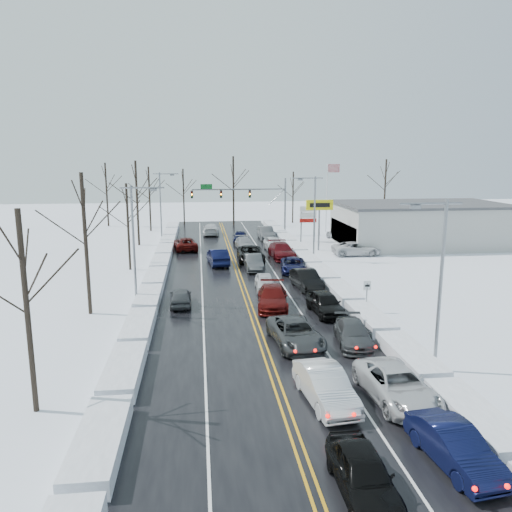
{
  "coord_description": "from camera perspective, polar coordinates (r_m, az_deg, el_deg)",
  "views": [
    {
      "loc": [
        -3.65,
        -41.3,
        11.12
      ],
      "look_at": [
        1.25,
        1.04,
        2.5
      ],
      "focal_mm": 35.0,
      "sensor_mm": 36.0,
      "label": 1
    }
  ],
  "objects": [
    {
      "name": "queued_car_6",
      "position": [
        53.28,
        -0.6,
        -0.61
      ],
      "size": [
        2.85,
        5.94,
        1.63
      ],
      "primitive_type": "imported",
      "rotation": [
        0.0,
        0.0,
        -0.02
      ],
      "color": "black",
      "rests_on": "ground"
    },
    {
      "name": "parked_car_0",
      "position": [
        57.67,
        11.37,
        0.09
      ],
      "size": [
        5.59,
        2.7,
        1.53
      ],
      "primitive_type": "imported",
      "rotation": [
        0.0,
        0.0,
        1.54
      ],
      "color": "silver",
      "rests_on": "ground"
    },
    {
      "name": "traffic_signal_mast",
      "position": [
        69.88,
        -0.76,
        6.8
      ],
      "size": [
        13.28,
        0.39,
        8.0
      ],
      "color": "slate",
      "rests_on": "ground"
    },
    {
      "name": "tree_far_e",
      "position": [
        88.26,
        14.59,
        8.61
      ],
      "size": [
        4.2,
        4.2,
        10.5
      ],
      "color": "#2D231C",
      "rests_on": "ground"
    },
    {
      "name": "oncoming_car_1",
      "position": [
        60.34,
        -8.04,
        0.7
      ],
      "size": [
        3.16,
        5.71,
        1.51
      ],
      "primitive_type": "imported",
      "rotation": [
        0.0,
        0.0,
        3.26
      ],
      "color": "#4A0C09",
      "rests_on": "ground"
    },
    {
      "name": "queued_car_11",
      "position": [
        30.88,
        10.99,
        -9.89
      ],
      "size": [
        2.51,
        4.92,
        1.37
      ],
      "primitive_type": "imported",
      "rotation": [
        0.0,
        0.0,
        -0.13
      ],
      "color": "#3C3E40",
      "rests_on": "ground"
    },
    {
      "name": "streetlight_nw",
      "position": [
        65.72,
        -10.69,
        6.16
      ],
      "size": [
        3.2,
        0.25,
        9.0
      ],
      "color": "slate",
      "rests_on": "ground"
    },
    {
      "name": "queued_car_9",
      "position": [
        21.08,
        21.57,
        -21.29
      ],
      "size": [
        2.12,
        4.67,
        1.48
      ],
      "primitive_type": "imported",
      "rotation": [
        0.0,
        0.0,
        0.12
      ],
      "color": "black",
      "rests_on": "ground"
    },
    {
      "name": "tree_left_c",
      "position": [
        50.04,
        -14.49,
        5.13
      ],
      "size": [
        3.4,
        3.4,
        8.5
      ],
      "color": "#2D231C",
      "rests_on": "ground"
    },
    {
      "name": "parked_car_1",
      "position": [
        62.21,
        12.82,
        0.85
      ],
      "size": [
        2.73,
        6.02,
        1.71
      ],
      "primitive_type": "imported",
      "rotation": [
        0.0,
        0.0,
        -0.06
      ],
      "color": "#393B3D",
      "rests_on": "ground"
    },
    {
      "name": "flagpole",
      "position": [
        73.92,
        8.23,
        7.29
      ],
      "size": [
        1.87,
        1.2,
        10.0
      ],
      "color": "silver",
      "rests_on": "ground"
    },
    {
      "name": "queued_car_0",
      "position": [
        18.87,
        12.03,
        -24.96
      ],
      "size": [
        1.76,
        4.37,
        1.49
      ],
      "primitive_type": "imported",
      "rotation": [
        0.0,
        0.0,
        0.0
      ],
      "color": "black",
      "rests_on": "ground"
    },
    {
      "name": "tree_left_d",
      "position": [
        63.86,
        -13.51,
        7.72
      ],
      "size": [
        4.2,
        4.2,
        10.5
      ],
      "color": "#2D231C",
      "rests_on": "ground"
    },
    {
      "name": "queued_car_3",
      "position": [
        37.36,
        1.9,
        -5.89
      ],
      "size": [
        2.86,
        5.63,
        1.57
      ],
      "primitive_type": "imported",
      "rotation": [
        0.0,
        0.0,
        -0.13
      ],
      "color": "#500C0A",
      "rests_on": "ground"
    },
    {
      "name": "tree_far_d",
      "position": [
        83.44,
        4.26,
        7.84
      ],
      "size": [
        3.4,
        3.4,
        8.5
      ],
      "color": "#2D231C",
      "rests_on": "ground"
    },
    {
      "name": "ground",
      "position": [
        42.92,
        -1.5,
        -3.59
      ],
      "size": [
        160.0,
        160.0,
        0.0
      ],
      "primitive_type": "plane",
      "color": "white",
      "rests_on": "ground"
    },
    {
      "name": "queued_car_16",
      "position": [
        59.22,
        2.03,
        0.6
      ],
      "size": [
        2.15,
        4.97,
        1.67
      ],
      "primitive_type": "imported",
      "rotation": [
        0.0,
        0.0,
        0.04
      ],
      "color": "silver",
      "rests_on": "ground"
    },
    {
      "name": "snow_bank_left",
      "position": [
        44.88,
        -11.46,
        -3.15
      ],
      "size": [
        1.76,
        72.0,
        0.8
      ],
      "primitive_type": "cube",
      "color": "white",
      "rests_on": "ground"
    },
    {
      "name": "used_vehicles_sign",
      "position": [
        65.33,
        5.97,
        4.51
      ],
      "size": [
        2.2,
        0.22,
        4.65
      ],
      "color": "slate",
      "rests_on": "ground"
    },
    {
      "name": "streetlight_se",
      "position": [
        26.82,
        20.05,
        -1.79
      ],
      "size": [
        3.2,
        0.25,
        9.0
      ],
      "color": "slate",
      "rests_on": "ground"
    },
    {
      "name": "streetlight_ne",
      "position": [
        52.99,
        6.5,
        5.07
      ],
      "size": [
        3.2,
        0.25,
        9.0
      ],
      "color": "slate",
      "rests_on": "ground"
    },
    {
      "name": "tree_left_e",
      "position": [
        75.77,
        -12.12,
        7.79
      ],
      "size": [
        3.8,
        3.8,
        9.5
      ],
      "color": "#2D231C",
      "rests_on": "ground"
    },
    {
      "name": "speed_limit_sign",
      "position": [
        36.59,
        12.57,
        -3.88
      ],
      "size": [
        0.55,
        0.09,
        2.35
      ],
      "color": "slate",
      "rests_on": "ground"
    },
    {
      "name": "snow_bank_right",
      "position": [
        46.1,
        7.74,
        -2.63
      ],
      "size": [
        1.76,
        72.0,
        0.8
      ],
      "primitive_type": "cube",
      "color": "white",
      "rests_on": "ground"
    },
    {
      "name": "road_surface",
      "position": [
        44.85,
        -1.73,
        -2.92
      ],
      "size": [
        14.0,
        84.0,
        0.01
      ],
      "primitive_type": "cube",
      "color": "black",
      "rests_on": "ground"
    },
    {
      "name": "streetlight_sw",
      "position": [
        38.03,
        -13.55,
        2.32
      ],
      "size": [
        3.2,
        0.25,
        9.0
      ],
      "color": "slate",
      "rests_on": "ground"
    },
    {
      "name": "queued_car_4",
      "position": [
        42.09,
        1.04,
        -3.89
      ],
      "size": [
        1.8,
        4.08,
        1.36
      ],
      "primitive_type": "imported",
      "rotation": [
        0.0,
        0.0,
        -0.05
      ],
      "color": "silver",
      "rests_on": "ground"
    },
    {
      "name": "queued_car_1",
      "position": [
        24.04,
        7.87,
        -16.24
      ],
      "size": [
        2.24,
        5.06,
        1.62
      ],
      "primitive_type": "imported",
      "rotation": [
        0.0,
        0.0,
        0.11
      ],
      "color": "silver",
      "rests_on": "ground"
    },
    {
      "name": "oncoming_car_0",
      "position": [
        51.83,
        -4.36,
        -0.99
      ],
      "size": [
        2.34,
        5.26,
        1.68
      ],
      "primitive_type": "imported",
      "rotation": [
        0.0,
        0.0,
        3.25
      ],
      "color": "black",
      "rests_on": "ground"
    },
    {
      "name": "parked_car_2",
      "position": [
        67.75,
        9.36,
        1.83
      ],
      "size": [
        2.53,
        4.94,
        1.61
      ],
      "primitive_type": "imported",
      "rotation": [
        0.0,
        0.0,
        3.28
      ],
      "color": "#A8AAB0",
      "rests_on": "ground"
    },
    {
      "name": "queued_car_8",
      "position": [
        65.26,
        -1.83,
        1.62
      ],
      "size": [
        2.22,
        4.43,
        1.45
      ],
      "primitive_type": "imported",
      "rotation": [
        0.0,
        0.0,
        -0.12
      ],
      "color": "black",
      "rests_on": "ground"
    },
    {
      "name": "queued_car_5",
      "position": [
        49.27,
        -0.29,
        -1.61
      ],
      "size": [
        1.64,
        4.64,
        1.52
      ],
      "primitive_type": "imported",
      "rotation": [
        0.0,
        0.0,
        0.01
      ],
      "color": "#3A3D3E",
      "rests_on": "ground"
    },
    {
      "name": "queued_car_13",
      "position": [
        42.61,
        5.75,
        -3.75
      ],
      "size": [
        2.17,
        5.06,
        1.62
      ],
      "primitive_type": "imported",
      "rotation": [
        0.0,
        0.0,
        0.09
      ],
      "color": "black",
      "rests_on": "ground"
    },
    {
      "name": "oncoming_car_3",
      "position": [
        38.27,
        -8.58,
        -5.59
      ],
      "size": [
        1.7,
        4.0,
        1.35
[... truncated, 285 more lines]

